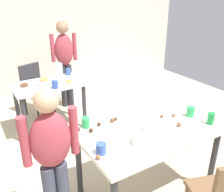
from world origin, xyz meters
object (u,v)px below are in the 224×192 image
object	(u,v)px
soda_can	(211,119)
person_adult_far	(64,57)
dining_table_far	(49,91)
person_girl_near	(52,154)
dining_table_near	(148,137)
mixing_bowl	(142,140)
pitcher_far	(59,70)
chair_far_table	(35,86)

from	to	relation	value
soda_can	person_adult_far	bearing A→B (deg)	100.43
dining_table_far	soda_can	world-z (taller)	soda_can
person_girl_near	person_adult_far	size ratio (longest dim) A/B	0.88
dining_table_far	soda_can	bearing A→B (deg)	-63.32
dining_table_near	dining_table_far	bearing A→B (deg)	103.23
person_girl_near	dining_table_far	bearing A→B (deg)	73.12
mixing_bowl	pitcher_far	world-z (taller)	pitcher_far
mixing_bowl	pitcher_far	xyz separation A→B (m)	(0.03, 2.17, 0.06)
chair_far_table	mixing_bowl	distance (m)	2.63
person_girl_near	mixing_bowl	world-z (taller)	person_girl_near
dining_table_far	mixing_bowl	distance (m)	1.96
person_adult_far	dining_table_near	bearing A→B (deg)	-92.39
person_girl_near	soda_can	size ratio (longest dim) A/B	11.13
pitcher_far	mixing_bowl	bearing A→B (deg)	-90.83
person_adult_far	mixing_bowl	distance (m)	2.63
dining_table_far	mixing_bowl	world-z (taller)	mixing_bowl
dining_table_far	pitcher_far	size ratio (longest dim) A/B	4.92
dining_table_far	person_girl_near	xyz separation A→B (m)	(-0.53, -1.74, 0.18)
dining_table_near	person_girl_near	xyz separation A→B (m)	(-0.95, 0.04, 0.14)
soda_can	pitcher_far	distance (m)	2.38
person_girl_near	mixing_bowl	distance (m)	0.77
chair_far_table	mixing_bowl	size ratio (longest dim) A/B	4.93
pitcher_far	dining_table_near	bearing A→B (deg)	-85.14
person_adult_far	person_girl_near	bearing A→B (deg)	-113.61
dining_table_near	mixing_bowl	world-z (taller)	mixing_bowl
person_girl_near	person_adult_far	distance (m)	2.63
chair_far_table	soda_can	distance (m)	2.90
chair_far_table	pitcher_far	xyz separation A→B (m)	(0.30, -0.43, 0.36)
dining_table_far	soda_can	distance (m)	2.28
person_girl_near	pitcher_far	bearing A→B (deg)	68.43
dining_table_near	chair_far_table	distance (m)	2.49
pitcher_far	dining_table_far	bearing A→B (deg)	-137.90
person_adult_far	mixing_bowl	bearing A→B (deg)	-96.67
chair_far_table	person_adult_far	size ratio (longest dim) A/B	0.56
person_girl_near	dining_table_near	bearing A→B (deg)	-2.60
dining_table_near	person_adult_far	xyz separation A→B (m)	(0.10, 2.45, 0.27)
mixing_bowl	pitcher_far	bearing A→B (deg)	89.17
person_girl_near	mixing_bowl	xyz separation A→B (m)	(0.75, -0.20, -0.01)
mixing_bowl	soda_can	size ratio (longest dim) A/B	1.45
dining_table_near	dining_table_far	distance (m)	1.84
person_adult_far	pitcher_far	bearing A→B (deg)	-121.98
dining_table_near	dining_table_far	xyz separation A→B (m)	(-0.42, 1.79, -0.04)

